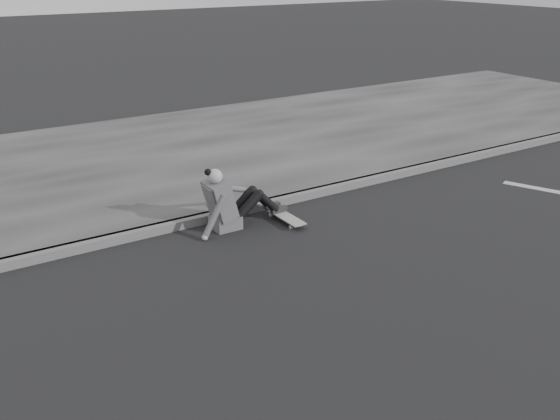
# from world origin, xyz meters

# --- Properties ---
(ground) EXTENTS (80.00, 80.00, 0.00)m
(ground) POSITION_xyz_m (0.00, 0.00, 0.00)
(ground) COLOR black
(ground) RESTS_ON ground
(curb) EXTENTS (24.00, 0.16, 0.12)m
(curb) POSITION_xyz_m (0.00, 2.58, 0.06)
(curb) COLOR #525252
(curb) RESTS_ON ground
(sidewalk) EXTENTS (24.00, 6.00, 0.12)m
(sidewalk) POSITION_xyz_m (0.00, 5.60, 0.06)
(sidewalk) COLOR #363636
(sidewalk) RESTS_ON ground
(skateboard) EXTENTS (0.20, 0.78, 0.09)m
(skateboard) POSITION_xyz_m (0.03, 2.00, 0.07)
(skateboard) COLOR #A1A09B
(skateboard) RESTS_ON ground
(seated_woman) EXTENTS (1.38, 0.46, 0.88)m
(seated_woman) POSITION_xyz_m (-0.70, 2.25, 0.36)
(seated_woman) COLOR #4B4B4E
(seated_woman) RESTS_ON ground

